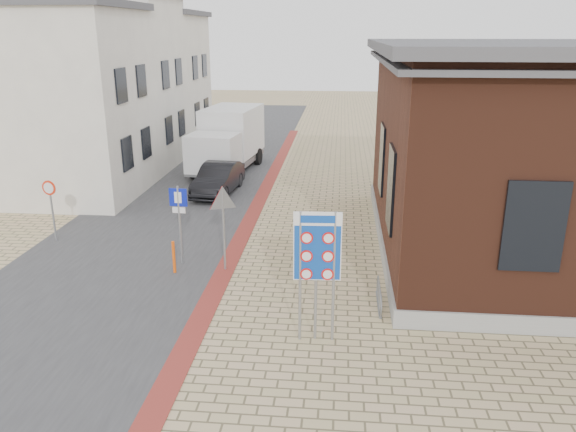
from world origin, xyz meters
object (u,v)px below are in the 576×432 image
at_px(bollard, 174,257).
at_px(box_truck, 228,139).
at_px(parking_sign, 179,211).
at_px(border_sign, 317,249).
at_px(essen_sign, 316,274).
at_px(sedan, 218,179).

bearing_deg(bollard, box_truck, 94.08).
relative_size(parking_sign, bollard, 2.48).
xyz_separation_m(box_truck, bollard, (0.96, -13.49, -1.16)).
bearing_deg(border_sign, parking_sign, 133.39).
height_order(box_truck, border_sign, border_sign).
bearing_deg(box_truck, essen_sign, -65.45).
height_order(border_sign, bollard, border_sign).
relative_size(border_sign, essen_sign, 1.28).
bearing_deg(essen_sign, parking_sign, 137.03).
xyz_separation_m(parking_sign, bollard, (-0.03, -0.74, -1.24)).
bearing_deg(bollard, sedan, 93.44).
distance_m(parking_sign, bollard, 1.45).
bearing_deg(box_truck, border_sign, -65.44).
height_order(parking_sign, bollard, parking_sign).
distance_m(essen_sign, bollard, 5.79).
relative_size(box_truck, border_sign, 1.99).
bearing_deg(border_sign, sedan, 108.92).
bearing_deg(sedan, essen_sign, -63.18).
distance_m(box_truck, bollard, 13.58).
distance_m(border_sign, bollard, 6.01).
xyz_separation_m(border_sign, parking_sign, (-4.50, 4.26, -0.59)).
xyz_separation_m(box_truck, essen_sign, (5.46, -16.95, 0.02)).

